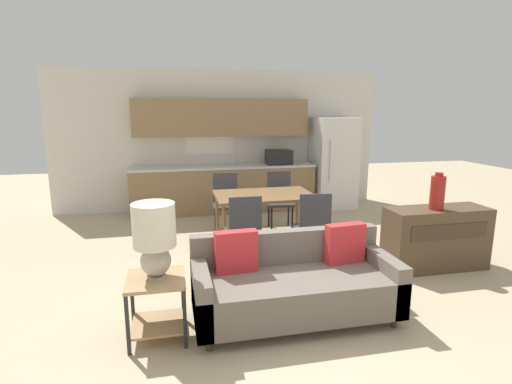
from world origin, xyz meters
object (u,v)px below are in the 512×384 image
dining_table (264,199)px  dining_chair_far_right (280,198)px  dining_chair_near_right (313,225)px  dining_chair_near_left (244,229)px  refrigerator (333,163)px  couch (293,283)px  credenza (436,238)px  dining_chair_far_left (226,200)px  side_table (157,297)px  table_lamp (154,235)px  vase (437,192)px

dining_table → dining_chair_far_right: 0.92m
dining_chair_near_right → dining_chair_near_left: bearing=4.2°
refrigerator → dining_table: 2.78m
couch → dining_chair_near_left: bearing=100.9°
dining_table → credenza: 2.32m
dining_chair_near_left → refrigerator: bearing=-129.8°
dining_chair_far_left → dining_chair_near_right: size_ratio=1.00×
dining_table → dining_chair_near_right: 0.96m
credenza → dining_chair_near_left: size_ratio=1.34×
dining_chair_near_right → dining_chair_far_right: (0.02, 1.62, 0.00)m
dining_chair_near_left → couch: bearing=101.1°
dining_chair_near_left → dining_chair_far_right: same height
dining_chair_far_right → credenza: bearing=-48.8°
couch → side_table: (-1.26, -0.09, 0.04)m
credenza → dining_chair_far_right: 2.53m
dining_chair_far_right → dining_table: bearing=-113.9°
couch → dining_chair_far_right: (0.66, 2.85, 0.18)m
table_lamp → credenza: (3.36, 0.85, -0.54)m
side_table → couch: bearing=4.1°
dining_table → couch: size_ratio=0.74×
vase → dining_chair_near_left: bearing=166.7°
couch → table_lamp: bearing=-176.4°
credenza → dining_chair_far_right: dining_chair_far_right is taller
dining_chair_far_right → vase: bearing=-50.8°
credenza → dining_chair_near_right: size_ratio=1.34×
refrigerator → side_table: 5.38m
side_table → table_lamp: table_lamp is taller
refrigerator → dining_chair_near_right: 3.22m
table_lamp → dining_chair_far_left: bearing=71.0°
dining_chair_near_right → dining_chair_far_right: size_ratio=1.00×
couch → dining_chair_far_left: size_ratio=2.01×
table_lamp → dining_chair_near_left: bearing=53.0°
couch → side_table: couch is taller
dining_table → dining_chair_far_left: 0.93m
credenza → side_table: bearing=-165.6°
refrigerator → vase: refrigerator is taller
vase → dining_chair_near_left: vase is taller
dining_chair_far_left → dining_chair_far_right: 0.90m
couch → credenza: bearing=20.1°
dining_table → vase: (1.82, -1.34, 0.29)m
dining_table → dining_chair_far_right: dining_chair_far_right is taller
dining_table → table_lamp: size_ratio=2.14×
refrigerator → side_table: refrigerator is taller
side_table → dining_chair_near_left: dining_chair_near_left is taller
refrigerator → dining_chair_near_right: (-1.47, -2.84, -0.38)m
table_lamp → vase: 3.38m
table_lamp → dining_chair_near_right: (1.90, 1.31, -0.41)m
side_table → dining_chair_near_right: 2.32m
couch → dining_chair_far_right: 2.93m
table_lamp → dining_chair_far_left: 3.15m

